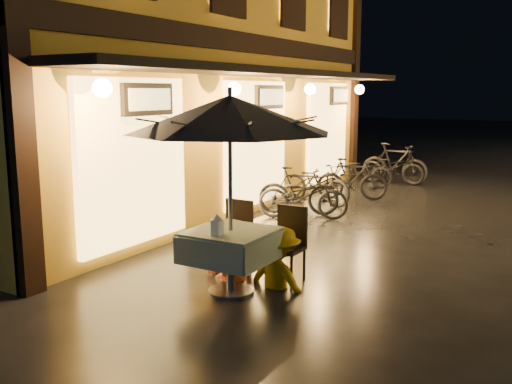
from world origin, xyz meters
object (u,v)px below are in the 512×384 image
Objects in this scene: table_lantern at (217,224)px; cafe_table at (231,246)px; person_orange at (230,220)px; patio_umbrella at (230,115)px; person_yellow at (279,228)px; bicycle_0 at (303,196)px.

cafe_table is at bearing 90.00° from table_lantern.
cafe_table is 0.67m from person_orange.
table_lantern is (-0.00, -0.28, -1.23)m from patio_umbrella.
patio_umbrella is (0.00, -0.00, 1.56)m from cafe_table.
table_lantern is 0.17× the size of person_yellow.
bicycle_0 is (-1.02, 4.40, -0.47)m from table_lantern.
person_yellow is at bearing -179.83° from bicycle_0.
person_orange is at bearing 113.26° from table_lantern.
bicycle_0 is at bearing 103.01° from table_lantern.
table_lantern is at bearing 171.96° from bicycle_0.
patio_umbrella reaches higher than table_lantern.
table_lantern is 0.15× the size of bicycle_0.
cafe_table is 0.65× the size of person_orange.
person_orange is 0.89× the size of bicycle_0.
person_yellow is (0.38, 0.80, -0.17)m from table_lantern.
person_orange reaches higher than cafe_table.
patio_umbrella is 1.65× the size of person_yellow.
cafe_table is 0.66× the size of person_yellow.
patio_umbrella is 1.62× the size of person_orange.
person_yellow is 3.87m from bicycle_0.
bicycle_0 reaches higher than cafe_table.
patio_umbrella is 1.54m from person_yellow.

